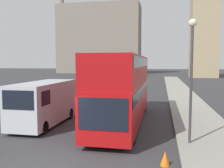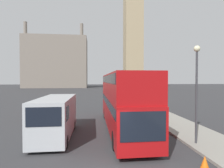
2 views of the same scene
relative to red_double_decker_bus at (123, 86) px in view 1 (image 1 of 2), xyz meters
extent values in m
plane|color=#333335|center=(-1.85, -7.01, -2.39)|extent=(300.00, 300.00, 0.00)
cube|color=slate|center=(-20.60, 76.78, 10.17)|extent=(30.15, 12.87, 25.13)
cube|color=#A80F11|center=(0.00, 0.00, -0.95)|extent=(2.42, 11.35, 2.30)
cube|color=#A80F11|center=(0.00, 0.00, 1.04)|extent=(2.42, 11.12, 1.68)
cube|color=black|center=(0.00, 0.00, -0.22)|extent=(2.46, 10.90, 0.55)
cube|color=black|center=(0.00, 0.00, 1.51)|extent=(2.46, 10.67, 0.55)
cube|color=black|center=(0.00, -5.69, -0.67)|extent=(2.13, 0.03, 1.38)
cylinder|color=black|center=(-0.87, -3.97, -1.86)|extent=(0.68, 1.06, 1.06)
cylinder|color=black|center=(0.87, -3.97, -1.86)|extent=(0.68, 1.06, 1.06)
cylinder|color=black|center=(-0.87, 3.98, -1.86)|extent=(0.68, 1.06, 1.06)
cylinder|color=black|center=(0.87, 3.98, -1.86)|extent=(0.68, 1.06, 1.06)
cube|color=#B2B7BC|center=(-4.73, -1.44, -0.96)|extent=(2.06, 5.75, 2.47)
cube|color=black|center=(-4.73, -4.32, -0.42)|extent=(1.75, 0.02, 0.99)
cube|color=black|center=(-4.73, -3.31, -0.42)|extent=(2.09, 1.04, 0.79)
cylinder|color=black|center=(-5.50, -3.39, -2.03)|extent=(0.52, 0.72, 0.72)
cylinder|color=black|center=(-3.96, -3.39, -2.03)|extent=(0.52, 0.72, 0.72)
cylinder|color=black|center=(-5.50, 0.52, -2.03)|extent=(0.52, 0.72, 0.72)
cylinder|color=black|center=(-3.96, 0.52, -2.03)|extent=(0.52, 0.72, 0.72)
cylinder|color=#38383D|center=(3.71, -3.82, 0.41)|extent=(0.12, 0.12, 5.31)
sphere|color=beige|center=(3.71, -3.82, 3.25)|extent=(0.36, 0.36, 0.36)
cone|color=orange|center=(2.56, -6.33, -2.12)|extent=(0.36, 0.36, 0.55)
camera|label=1|loc=(2.37, -15.63, 1.47)|focal=40.00mm
camera|label=2|loc=(-2.24, -13.35, 1.44)|focal=28.00mm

